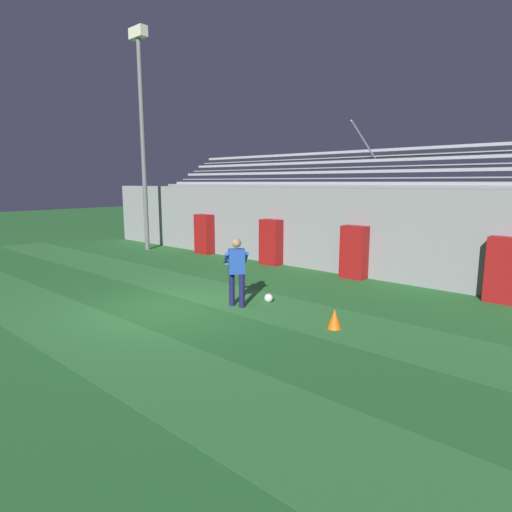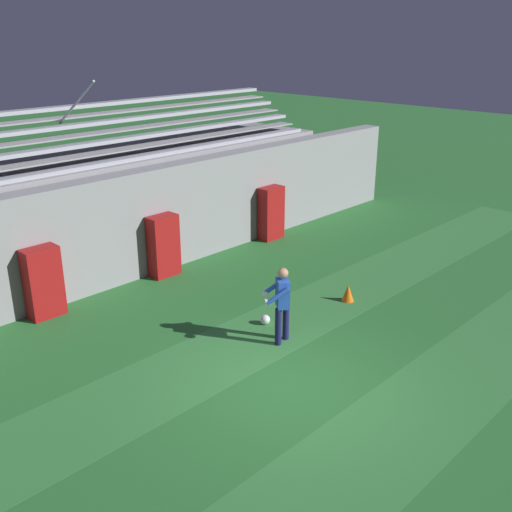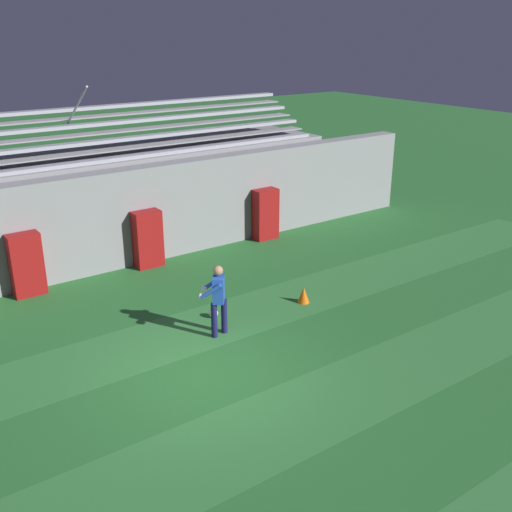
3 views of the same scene
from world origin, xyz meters
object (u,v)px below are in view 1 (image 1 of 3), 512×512
object	(u,v)px
goalkeeper	(237,268)
soccer_ball	(269,298)
padding_pillar_gate_right	(354,252)
padding_pillar_far_left	(204,234)
padding_pillar_gate_left	(271,242)
traffic_cone	(334,319)
floodlight_pole	(142,116)
padding_pillar_far_right	(504,270)

from	to	relation	value
goalkeeper	soccer_ball	xyz separation A→B (m)	(0.35, 0.79, -0.84)
padding_pillar_gate_right	padding_pillar_far_left	world-z (taller)	same
padding_pillar_gate_left	padding_pillar_far_left	xyz separation A→B (m)	(-3.66, 0.00, 0.00)
padding_pillar_gate_left	traffic_cone	size ratio (longest dim) A/B	3.93
padding_pillar_gate_left	floodlight_pole	world-z (taller)	floodlight_pole
floodlight_pole	traffic_cone	size ratio (longest dim) A/B	22.16
padding_pillar_far_left	padding_pillar_far_right	xyz separation A→B (m)	(11.22, 0.00, 0.00)
soccer_ball	traffic_cone	distance (m)	2.36
padding_pillar_far_right	soccer_ball	distance (m)	5.90
padding_pillar_far_right	traffic_cone	world-z (taller)	padding_pillar_far_right
soccer_ball	goalkeeper	bearing A→B (deg)	-113.84
goalkeeper	padding_pillar_far_left	bearing A→B (deg)	144.20
floodlight_pole	goalkeeper	world-z (taller)	floodlight_pole
traffic_cone	padding_pillar_far_right	bearing A→B (deg)	64.91
padding_pillar_gate_right	padding_pillar_gate_left	bearing A→B (deg)	180.00
padding_pillar_far_left	soccer_ball	xyz separation A→B (m)	(6.84, -3.89, -0.72)
goalkeeper	padding_pillar_gate_right	bearing A→B (deg)	83.16
soccer_ball	padding_pillar_far_right	bearing A→B (deg)	41.60
padding_pillar_gate_left	padding_pillar_gate_right	xyz separation A→B (m)	(3.39, 0.00, 0.00)
padding_pillar_gate_left	traffic_cone	bearing A→B (deg)	-39.44
padding_pillar_gate_right	goalkeeper	world-z (taller)	goalkeeper
padding_pillar_gate_right	traffic_cone	distance (m)	4.98
padding_pillar_gate_left	soccer_ball	distance (m)	5.07
padding_pillar_far_left	goalkeeper	bearing A→B (deg)	-35.80
padding_pillar_far_left	floodlight_pole	bearing A→B (deg)	-160.31
padding_pillar_far_left	goalkeeper	distance (m)	8.00
padding_pillar_gate_right	floodlight_pole	distance (m)	11.01
padding_pillar_gate_right	soccer_ball	bearing A→B (deg)	-93.12
goalkeeper	traffic_cone	distance (m)	2.74
soccer_ball	traffic_cone	bearing A→B (deg)	-14.70
traffic_cone	padding_pillar_far_left	bearing A→B (deg)	153.79
padding_pillar_far_left	floodlight_pole	distance (m)	5.73
padding_pillar_gate_left	padding_pillar_far_right	xyz separation A→B (m)	(7.56, 0.00, 0.00)
padding_pillar_far_left	padding_pillar_far_right	world-z (taller)	same
padding_pillar_gate_left	padding_pillar_far_right	size ratio (longest dim) A/B	1.00
padding_pillar_gate_left	goalkeeper	xyz separation A→B (m)	(2.83, -4.68, 0.13)
padding_pillar_gate_left	padding_pillar_gate_right	distance (m)	3.39
floodlight_pole	soccer_ball	world-z (taller)	floodlight_pole
floodlight_pole	padding_pillar_gate_right	bearing A→B (deg)	5.71
padding_pillar_far_right	goalkeeper	size ratio (longest dim) A/B	0.99
padding_pillar_far_left	goalkeeper	size ratio (longest dim) A/B	0.99
goalkeeper	padding_pillar_far_right	bearing A→B (deg)	44.69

